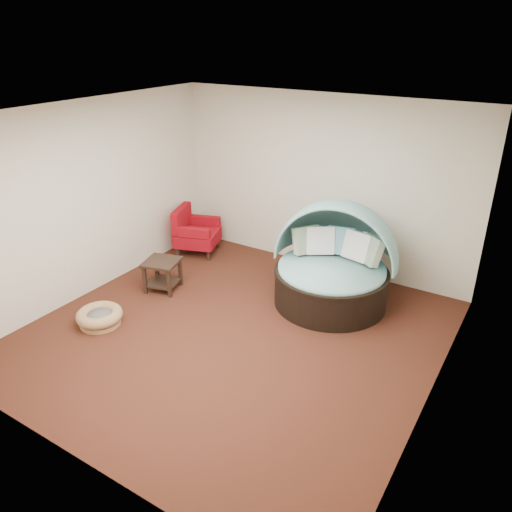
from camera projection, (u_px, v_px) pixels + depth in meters
The scene contains 10 objects.
floor at pixel (234, 333), 6.57m from camera, with size 5.00×5.00×0.00m, color #492215.
wall_back at pixel (321, 184), 7.90m from camera, with size 5.00×5.00×0.00m, color beige.
wall_front at pixel (57, 335), 4.05m from camera, with size 5.00×5.00×0.00m, color beige.
wall_left at pixel (89, 200), 7.18m from camera, with size 5.00×5.00×0.00m, color beige.
wall_right at pixel (446, 288), 4.78m from camera, with size 5.00×5.00×0.00m, color beige.
ceiling at pixel (229, 115), 5.39m from camera, with size 5.00×5.00×0.00m, color white.
canopy_daybed at pixel (334, 257), 7.08m from camera, with size 1.93×1.88×1.49m.
pet_basket at pixel (100, 317), 6.73m from camera, with size 0.78×0.78×0.22m.
red_armchair at pixel (195, 232), 8.78m from camera, with size 0.89×0.89×0.82m.
side_table at pixel (162, 271), 7.55m from camera, with size 0.62×0.62×0.48m.
Camera 1 is at (3.18, -4.54, 3.69)m, focal length 35.00 mm.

